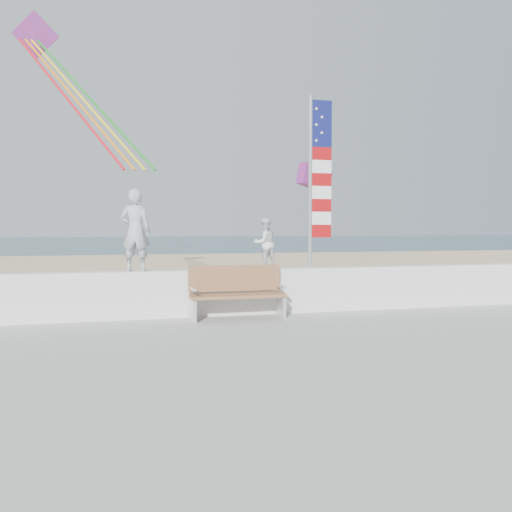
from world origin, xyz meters
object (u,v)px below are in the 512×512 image
object	(u,v)px
child	(265,243)
bench	(237,292)
flag	(316,175)
adult	(135,230)

from	to	relation	value
child	bench	bearing A→B (deg)	18.13
child	flag	distance (m)	1.78
flag	adult	bearing A→B (deg)	180.00
flag	child	bearing A→B (deg)	179.99
adult	child	distance (m)	2.55
adult	bench	size ratio (longest dim) A/B	0.86
adult	flag	xyz separation A→B (m)	(3.63, -0.00, 1.14)
bench	flag	xyz separation A→B (m)	(1.77, 0.45, 2.30)
bench	flag	world-z (taller)	flag
child	flag	xyz separation A→B (m)	(1.09, -0.00, 1.40)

